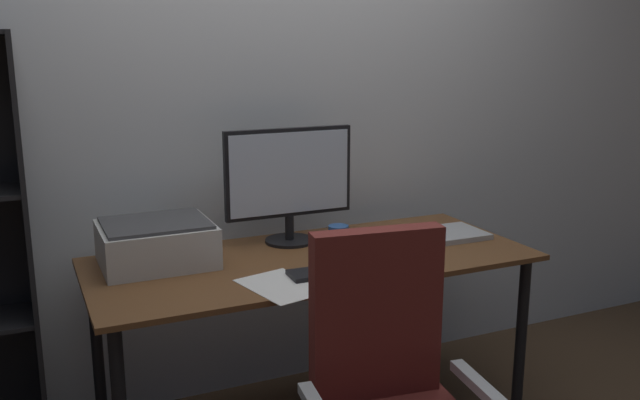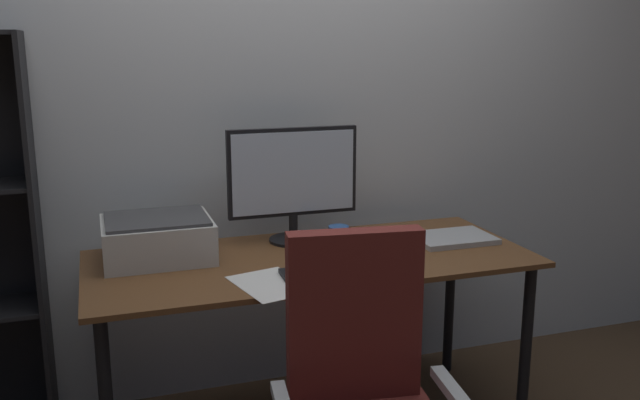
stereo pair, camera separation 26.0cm
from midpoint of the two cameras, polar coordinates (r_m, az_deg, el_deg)
name	(u,v)px [view 1 (the left image)]	position (r m, az deg, el deg)	size (l,w,h in m)	color
back_wall	(263,99)	(2.99, -7.30, 8.39)	(6.40, 0.10, 2.60)	silver
desk	(313,276)	(2.63, -3.46, -6.44)	(1.68, 0.72, 0.74)	brown
monitor	(289,178)	(2.74, -5.32, 1.78)	(0.53, 0.20, 0.47)	black
keyboard	(329,272)	(2.41, -2.32, -6.05)	(0.29, 0.11, 0.02)	black
mouse	(385,259)	(2.53, 2.55, -4.99)	(0.06, 0.10, 0.03)	black
coffee_mug	(339,239)	(2.64, -1.25, -3.30)	(0.10, 0.08, 0.11)	#285193
laptop	(445,234)	(2.88, 7.90, -2.90)	(0.32, 0.23, 0.02)	#B7BABC
printer	(156,243)	(2.60, -16.31, -3.50)	(0.40, 0.34, 0.16)	silver
paper_sheet	(282,286)	(2.31, -6.45, -7.19)	(0.21, 0.30, 0.00)	white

